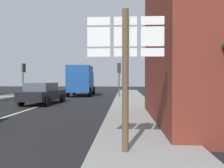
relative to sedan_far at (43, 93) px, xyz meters
The scene contains 8 objects.
ground_plane 1.74m from the sedan_far, 81.24° to the right, with size 80.00×80.00×0.00m, color black.
sidewalk_right 7.09m from the sedan_far, 30.10° to the right, with size 2.59×44.00×0.14m, color gray.
lane_centre_stripe 5.60m from the sedan_far, 87.55° to the right, with size 0.16×12.00×0.01m, color silver.
sedan_far is the anchor object (origin of this frame).
delivery_truck 8.04m from the sedan_far, 81.79° to the left, with size 2.64×5.08×3.05m.
route_sign_post 11.81m from the sedan_far, 61.51° to the right, with size 1.66×0.14×3.20m.
traffic_light_far_right 7.82m from the sedan_far, 48.08° to the left, with size 0.30×0.49×3.21m.
traffic_light_far_left 8.76m from the sedan_far, 122.64° to the left, with size 0.30×0.49×3.32m.
Camera 1 is at (5.34, -3.66, 1.70)m, focal length 36.23 mm.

